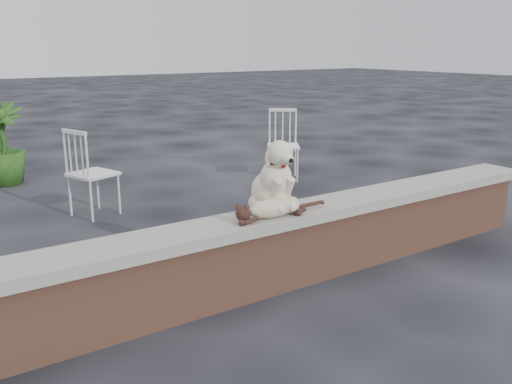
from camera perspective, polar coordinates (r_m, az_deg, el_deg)
ground at (r=4.14m, az=-0.93°, el=-10.44°), size 60.00×60.00×0.00m
brick_wall at (r=4.04m, az=-0.94°, el=-7.23°), size 6.00×0.30×0.50m
capstone at (r=3.94m, az=-0.96°, el=-3.32°), size 6.20×0.40×0.08m
dog at (r=4.06m, az=1.56°, el=1.86°), size 0.39×0.50×0.55m
cat at (r=3.95m, az=1.86°, el=-1.47°), size 0.95×0.29×0.16m
chair_d at (r=7.48m, az=2.83°, el=4.86°), size 0.78×0.78×0.94m
chair_e at (r=6.10m, az=-16.45°, el=1.97°), size 0.71×0.71×0.94m
potted_plant_b at (r=7.90m, az=-24.75°, el=4.51°), size 0.84×0.84×1.07m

